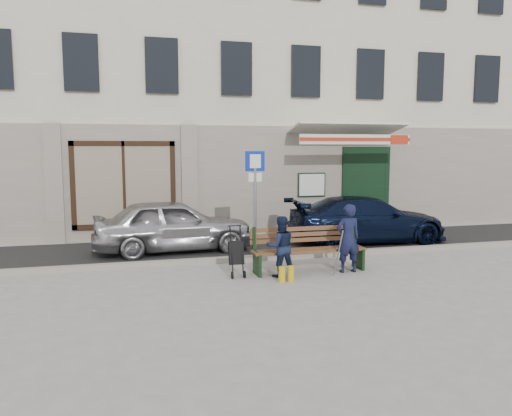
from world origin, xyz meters
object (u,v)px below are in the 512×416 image
object	(u,v)px
car_silver	(173,225)
car_navy	(367,219)
man	(348,238)
stroller	(236,254)
parking_sign	(255,188)
woman	(281,246)
bench	(307,250)

from	to	relation	value
car_silver	car_navy	xyz separation A→B (m)	(5.22, -0.09, -0.04)
man	stroller	bearing A→B (deg)	-6.78
parking_sign	man	distance (m)	2.53
woman	stroller	xyz separation A→B (m)	(-0.85, 0.25, -0.16)
man	woman	size ratio (longest dim) A/B	1.16
parking_sign	man	bearing A→B (deg)	-52.22
car_navy	parking_sign	size ratio (longest dim) A/B	1.74
car_navy	stroller	world-z (taller)	car_navy
parking_sign	stroller	bearing A→B (deg)	-119.48
parking_sign	car_navy	bearing A→B (deg)	15.76
car_navy	woman	world-z (taller)	car_navy
car_navy	woman	distance (m)	4.46
parking_sign	stroller	world-z (taller)	parking_sign
bench	man	xyz separation A→B (m)	(0.80, -0.27, 0.25)
car_navy	stroller	bearing A→B (deg)	123.69
car_navy	car_silver	bearing A→B (deg)	90.62
bench	stroller	bearing A→B (deg)	-179.79
woman	bench	bearing A→B (deg)	-157.17
parking_sign	woman	world-z (taller)	parking_sign
bench	car_silver	bearing A→B (deg)	132.29
car_navy	bench	bearing A→B (deg)	135.75
man	stroller	xyz separation A→B (m)	(-2.30, 0.26, -0.26)
woman	parking_sign	bearing A→B (deg)	-86.66
bench	stroller	size ratio (longest dim) A/B	2.37
parking_sign	bench	xyz separation A→B (m)	(0.71, -1.53, -1.19)
car_navy	parking_sign	bearing A→B (deg)	109.61
parking_sign	stroller	distance (m)	2.10
parking_sign	car_silver	bearing A→B (deg)	143.52
car_navy	man	world-z (taller)	man
car_navy	bench	xyz separation A→B (m)	(-2.73, -2.65, -0.17)
car_navy	man	distance (m)	3.50
woman	car_silver	bearing A→B (deg)	-57.07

